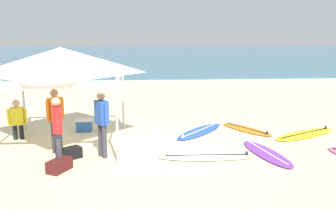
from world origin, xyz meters
TOP-DOWN VIEW (x-y plane):
  - ground_plane at (0.00, 0.00)m, footprint 80.00×80.00m
  - sea at (0.00, 31.26)m, footprint 80.00×36.00m
  - canopy_tent at (-2.30, 0.66)m, footprint 3.28×3.28m
  - surfboard_purple at (3.16, -0.61)m, footprint 1.09×2.34m
  - surfboard_yellow at (4.92, 1.06)m, footprint 2.50×1.75m
  - surfboard_blue at (1.71, 1.59)m, footprint 1.99×2.18m
  - surfboard_white at (1.55, -0.73)m, footprint 2.54×0.75m
  - surfboard_orange at (3.27, 1.72)m, footprint 1.56×1.95m
  - person_blue at (-1.12, -0.49)m, footprint 0.39×0.46m
  - person_orange at (-2.39, 0.00)m, footprint 0.40×0.44m
  - person_red at (-2.09, -1.17)m, footprint 0.30×0.54m
  - person_yellow at (-3.79, 1.24)m, footprint 0.54×0.28m
  - gear_bag_near_tent at (-2.04, -1.41)m, footprint 0.57×0.68m
  - gear_bag_by_pole at (-1.97, -0.57)m, footprint 0.67×0.61m
  - cooler_box at (-1.96, 1.99)m, footprint 0.50×0.36m

SIDE VIEW (x-z plane):
  - ground_plane at x=0.00m, z-range 0.00..0.00m
  - surfboard_white at x=1.55m, z-range -0.06..0.13m
  - surfboard_yellow at x=4.92m, z-range -0.06..0.13m
  - surfboard_blue at x=1.71m, z-range -0.06..0.13m
  - surfboard_purple at x=3.16m, z-range -0.06..0.13m
  - surfboard_orange at x=3.27m, z-range -0.06..0.13m
  - sea at x=0.00m, z-range 0.00..0.10m
  - gear_bag_near_tent at x=-2.04m, z-range 0.00..0.28m
  - gear_bag_by_pole at x=-1.97m, z-range 0.00..0.28m
  - cooler_box at x=-1.96m, z-range 0.00..0.39m
  - person_yellow at x=-3.79m, z-range 0.06..1.26m
  - person_blue at x=-1.12m, z-range 0.13..1.84m
  - person_orange at x=-2.39m, z-range 0.13..1.84m
  - person_red at x=-2.09m, z-range 0.13..1.84m
  - canopy_tent at x=-2.30m, z-range 1.01..3.76m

